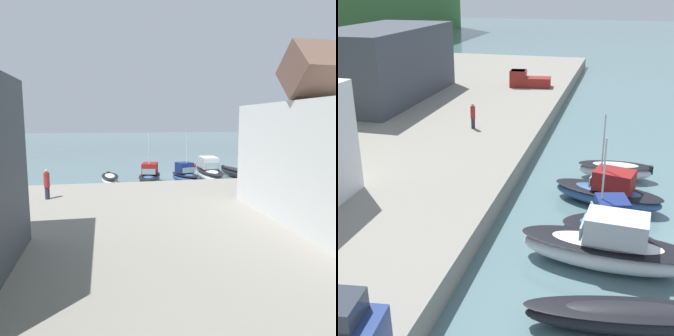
{
  "view_description": "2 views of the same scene",
  "coord_description": "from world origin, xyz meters",
  "views": [
    {
      "loc": [
        10.08,
        40.56,
        6.93
      ],
      "look_at": [
        3.85,
        9.05,
        2.32
      ],
      "focal_mm": 35.0,
      "sensor_mm": 36.0,
      "label": 1
    },
    {
      "loc": [
        -21.81,
        4.74,
        12.89
      ],
      "look_at": [
        4.46,
        11.47,
        2.09
      ],
      "focal_mm": 50.0,
      "sensor_mm": 36.0,
      "label": 2
    }
  ],
  "objects": [
    {
      "name": "yacht_club_building",
      "position": [
        22.58,
        29.09,
        5.07
      ],
      "size": [
        18.12,
        8.51,
        7.22
      ],
      "color": "#3D424C",
      "rests_on": "quay_promenade"
    },
    {
      "name": "moored_boat_1",
      "position": [
        -6.15,
        3.59,
        0.62
      ],
      "size": [
        3.06,
        8.83,
        1.16
      ],
      "rotation": [
        0.0,
        0.0,
        0.16
      ],
      "color": "black",
      "rests_on": "ground_plane"
    },
    {
      "name": "person_on_quay",
      "position": [
        14.06,
        16.77,
        2.56
      ],
      "size": [
        0.4,
        0.4,
        2.14
      ],
      "color": "#232838",
      "rests_on": "quay_promenade"
    },
    {
      "name": "moored_boat_5",
      "position": [
        9.49,
        4.85,
        0.63
      ],
      "size": [
        2.04,
        5.21,
        1.19
      ],
      "rotation": [
        0.0,
        0.0,
        0.05
      ],
      "color": "silver",
      "rests_on": "ground_plane"
    },
    {
      "name": "pickup_truck_0",
      "position": [
        31.68,
        15.94,
        2.28
      ],
      "size": [
        2.5,
        4.92,
        1.9
      ],
      "rotation": [
        0.0,
        0.0,
        0.12
      ],
      "color": "maroon",
      "rests_on": "quay_promenade"
    },
    {
      "name": "moored_boat_2",
      "position": [
        -1.83,
        4.83,
        1.04
      ],
      "size": [
        3.08,
        8.54,
        2.81
      ],
      "rotation": [
        0.0,
        0.0,
        -0.07
      ],
      "color": "white",
      "rests_on": "ground_plane"
    },
    {
      "name": "moored_boat_4",
      "position": [
        5.14,
        5.11,
        0.83
      ],
      "size": [
        3.83,
        7.13,
        5.73
      ],
      "rotation": [
        0.0,
        0.0,
        -0.24
      ],
      "color": "#33568E",
      "rests_on": "ground_plane"
    },
    {
      "name": "moored_boat_3",
      "position": [
        1.07,
        4.99,
        0.83
      ],
      "size": [
        3.42,
        5.14,
        5.66
      ],
      "rotation": [
        0.0,
        0.0,
        0.27
      ],
      "color": "#33568E",
      "rests_on": "ground_plane"
    }
  ]
}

